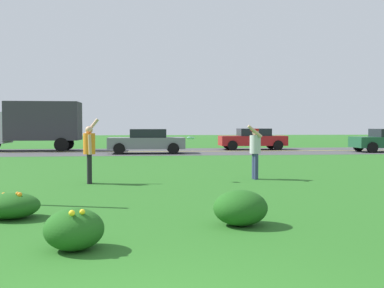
# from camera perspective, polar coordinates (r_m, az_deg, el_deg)

# --- Properties ---
(ground_plane) EXTENTS (120.00, 120.00, 0.00)m
(ground_plane) POSITION_cam_1_polar(r_m,az_deg,el_deg) (16.08, -6.28, -3.63)
(ground_plane) COLOR #26601E
(highway_strip) EXTENTS (120.00, 7.81, 0.01)m
(highway_strip) POSITION_cam_1_polar(r_m,az_deg,el_deg) (28.74, -6.07, -0.97)
(highway_strip) COLOR #424244
(highway_strip) RESTS_ON ground
(highway_center_stripe) EXTENTS (120.00, 0.16, 0.00)m
(highway_center_stripe) POSITION_cam_1_polar(r_m,az_deg,el_deg) (28.74, -6.07, -0.96)
(highway_center_stripe) COLOR yellow
(highway_center_stripe) RESTS_ON ground
(daylily_clump_near_camera) EXTENTS (1.02, 0.87, 0.52)m
(daylily_clump_near_camera) POSITION_cam_1_polar(r_m,az_deg,el_deg) (8.84, -21.81, -7.23)
(daylily_clump_near_camera) COLOR #1E5619
(daylily_clump_near_camera) RESTS_ON ground
(daylily_clump_front_right) EXTENTS (0.81, 0.78, 0.59)m
(daylily_clump_front_right) POSITION_cam_1_polar(r_m,az_deg,el_deg) (6.39, -14.64, -10.35)
(daylily_clump_front_right) COLOR #1E5619
(daylily_clump_front_right) RESTS_ON ground
(daylily_clump_mid_right) EXTENTS (0.92, 0.84, 0.60)m
(daylily_clump_mid_right) POSITION_cam_1_polar(r_m,az_deg,el_deg) (7.69, 6.11, -7.99)
(daylily_clump_mid_right) COLOR #1E5619
(daylily_clump_mid_right) RESTS_ON ground
(person_thrower_orange_shirt) EXTENTS (0.43, 0.51, 1.88)m
(person_thrower_orange_shirt) POSITION_cam_1_polar(r_m,az_deg,el_deg) (13.32, -12.80, -0.61)
(person_thrower_orange_shirt) COLOR orange
(person_thrower_orange_shirt) RESTS_ON ground
(person_catcher_red_cap_gray_shirt) EXTENTS (0.48, 0.52, 1.69)m
(person_catcher_red_cap_gray_shirt) POSITION_cam_1_polar(r_m,az_deg,el_deg) (14.16, 7.95, -0.54)
(person_catcher_red_cap_gray_shirt) COLOR #B2B2B7
(person_catcher_red_cap_gray_shirt) RESTS_ON ground
(frisbee_pale_blue) EXTENTS (0.24, 0.23, 0.10)m
(frisbee_pale_blue) POSITION_cam_1_polar(r_m,az_deg,el_deg) (13.50, -0.15, 0.75)
(frisbee_pale_blue) COLOR #ADD6E5
(car_red_center_left) EXTENTS (4.50, 2.00, 1.45)m
(car_red_center_left) POSITION_cam_1_polar(r_m,az_deg,el_deg) (31.32, 7.65, 0.65)
(car_red_center_left) COLOR maroon
(car_red_center_left) RESTS_ON ground
(car_gray_center_right) EXTENTS (4.50, 2.00, 1.45)m
(car_gray_center_right) POSITION_cam_1_polar(r_m,az_deg,el_deg) (26.95, -5.72, 0.38)
(car_gray_center_right) COLOR slate
(car_gray_center_right) RESTS_ON ground
(box_truck_silver) EXTENTS (6.70, 2.46, 3.20)m
(box_truck_silver) POSITION_cam_1_polar(r_m,az_deg,el_deg) (31.37, -19.75, 2.48)
(box_truck_silver) COLOR #B7BABF
(box_truck_silver) RESTS_ON ground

